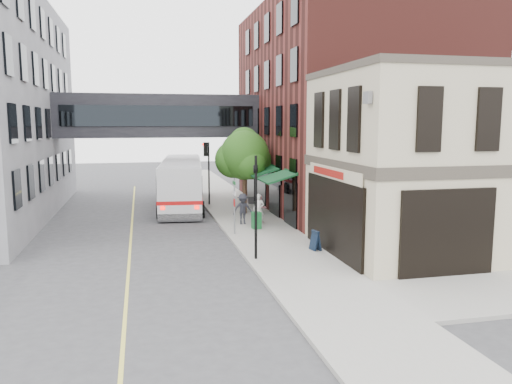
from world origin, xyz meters
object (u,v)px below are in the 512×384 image
bus (182,181)px  pedestrian_b (260,209)px  sandwich_board (315,240)px  newspaper_box (256,220)px  pedestrian_a (259,209)px  pedestrian_c (243,209)px

bus → pedestrian_b: bearing=-63.2°
sandwich_board → newspaper_box: bearing=94.4°
bus → sandwich_board: 15.44m
pedestrian_a → newspaper_box: pedestrian_a is taller
pedestrian_b → sandwich_board: bearing=-98.7°
pedestrian_b → bus: bearing=99.7°
pedestrian_a → sandwich_board: bearing=-55.1°
newspaper_box → pedestrian_c: bearing=100.2°
pedestrian_b → newspaper_box: bearing=-128.0°
bus → pedestrian_b: 8.77m
newspaper_box → pedestrian_b: bearing=61.2°
bus → sandwich_board: bus is taller
pedestrian_a → pedestrian_c: (-0.89, 0.23, 0.01)m
sandwich_board → pedestrian_c: bearing=94.7°
pedestrian_a → pedestrian_c: 0.92m
pedestrian_b → pedestrian_c: (-1.06, -0.09, 0.07)m
bus → newspaper_box: bearing=-70.2°
pedestrian_c → sandwich_board: pedestrian_c is taller
bus → newspaper_box: (3.35, -9.33, -1.24)m
pedestrian_c → pedestrian_b: bearing=4.2°
bus → newspaper_box: size_ratio=13.32×
bus → pedestrian_a: bus is taller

